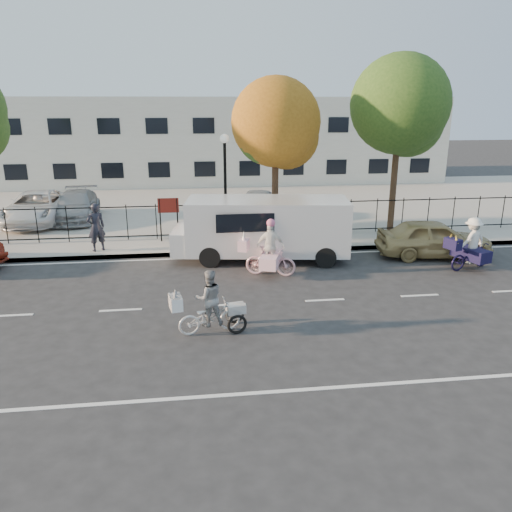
{
  "coord_description": "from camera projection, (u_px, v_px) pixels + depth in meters",
  "views": [
    {
      "loc": [
        -0.79,
        -13.55,
        5.73
      ],
      "look_at": [
        1.06,
        1.2,
        1.1
      ],
      "focal_mm": 35.0,
      "sensor_mm": 36.0,
      "label": 1
    }
  ],
  "objects": [
    {
      "name": "road_markings",
      "position": [
        225.0,
        305.0,
        14.63
      ],
      "size": [
        60.0,
        9.52,
        0.01
      ],
      "primitive_type": null,
      "color": "silver",
      "rests_on": "ground"
    },
    {
      "name": "parking_lot",
      "position": [
        208.0,
        203.0,
        28.82
      ],
      "size": [
        60.0,
        15.6,
        0.15
      ],
      "primitive_type": "cube",
      "color": "#A8A399",
      "rests_on": "ground"
    },
    {
      "name": "lot_car_b",
      "position": [
        37.0,
        207.0,
        23.79
      ],
      "size": [
        2.61,
        5.35,
        1.46
      ],
      "primitive_type": "imported",
      "rotation": [
        0.0,
        0.0,
        0.04
      ],
      "color": "white",
      "rests_on": "parking_lot"
    },
    {
      "name": "ground",
      "position": [
        225.0,
        305.0,
        14.63
      ],
      "size": [
        120.0,
        120.0,
        0.0
      ],
      "primitive_type": "plane",
      "color": "#333334"
    },
    {
      "name": "unicorn_bike",
      "position": [
        270.0,
        255.0,
        16.93
      ],
      "size": [
        2.02,
        1.46,
        1.99
      ],
      "rotation": [
        0.0,
        0.0,
        1.25
      ],
      "color": "#F0B6C2",
      "rests_on": "ground"
    },
    {
      "name": "lot_car_d",
      "position": [
        257.0,
        205.0,
        24.31
      ],
      "size": [
        2.74,
        4.53,
        1.44
      ],
      "primitive_type": "imported",
      "rotation": [
        0.0,
        0.0,
        -0.26
      ],
      "color": "#B7BCC0",
      "rests_on": "parking_lot"
    },
    {
      "name": "tree_east",
      "position": [
        402.0,
        109.0,
        21.16
      ],
      "size": [
        4.2,
        4.2,
        7.7
      ],
      "color": "#442D1D",
      "rests_on": "ground"
    },
    {
      "name": "zebra_trike",
      "position": [
        209.0,
        309.0,
        12.74
      ],
      "size": [
        1.98,
        1.01,
        1.69
      ],
      "rotation": [
        0.0,
        0.0,
        1.77
      ],
      "color": "silver",
      "rests_on": "ground"
    },
    {
      "name": "curb",
      "position": [
        217.0,
        253.0,
        19.39
      ],
      "size": [
        60.0,
        0.1,
        0.15
      ],
      "primitive_type": "cube",
      "color": "#A8A399",
      "rests_on": "ground"
    },
    {
      "name": "sidewalk",
      "position": [
        215.0,
        246.0,
        20.39
      ],
      "size": [
        60.0,
        2.2,
        0.15
      ],
      "primitive_type": "cube",
      "color": "#A8A399",
      "rests_on": "ground"
    },
    {
      "name": "gold_sedan",
      "position": [
        434.0,
        238.0,
        19.0
      ],
      "size": [
        4.41,
        2.17,
        1.45
      ],
      "primitive_type": "imported",
      "rotation": [
        0.0,
        0.0,
        1.46
      ],
      "color": "tan",
      "rests_on": "ground"
    },
    {
      "name": "pedestrian",
      "position": [
        96.0,
        227.0,
        19.17
      ],
      "size": [
        0.82,
        0.72,
        1.88
      ],
      "primitive_type": "imported",
      "rotation": [
        0.0,
        0.0,
        3.63
      ],
      "color": "black",
      "rests_on": "sidewalk"
    },
    {
      "name": "iron_fence",
      "position": [
        214.0,
        220.0,
        21.18
      ],
      "size": [
        58.0,
        0.06,
        1.5
      ],
      "primitive_type": null,
      "color": "black",
      "rests_on": "sidewalk"
    },
    {
      "name": "building",
      "position": [
        202.0,
        139.0,
        37.42
      ],
      "size": [
        34.0,
        10.0,
        6.0
      ],
      "primitive_type": "cube",
      "color": "silver",
      "rests_on": "ground"
    },
    {
      "name": "bull_bike",
      "position": [
        471.0,
        249.0,
        17.58
      ],
      "size": [
        2.07,
        1.47,
        1.87
      ],
      "rotation": [
        0.0,
        0.0,
        1.9
      ],
      "color": "black",
      "rests_on": "ground"
    },
    {
      "name": "tree_mid",
      "position": [
        279.0,
        127.0,
        20.55
      ],
      "size": [
        3.69,
        3.68,
        6.75
      ],
      "color": "#442D1D",
      "rests_on": "ground"
    },
    {
      "name": "lamppost",
      "position": [
        225.0,
        168.0,
        20.21
      ],
      "size": [
        0.36,
        0.36,
        4.33
      ],
      "color": "black",
      "rests_on": "sidewalk"
    },
    {
      "name": "white_van",
      "position": [
        264.0,
        227.0,
        18.51
      ],
      "size": [
        6.7,
        2.96,
        2.29
      ],
      "rotation": [
        0.0,
        0.0,
        -0.14
      ],
      "color": "white",
      "rests_on": "ground"
    },
    {
      "name": "street_sign",
      "position": [
        169.0,
        211.0,
        20.43
      ],
      "size": [
        0.85,
        0.06,
        1.8
      ],
      "color": "black",
      "rests_on": "sidewalk"
    },
    {
      "name": "lot_car_a",
      "position": [
        76.0,
        206.0,
        24.38
      ],
      "size": [
        2.21,
        4.81,
        1.36
      ],
      "primitive_type": "imported",
      "rotation": [
        0.0,
        0.0,
        0.06
      ],
      "color": "#93969A",
      "rests_on": "parking_lot"
    }
  ]
}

